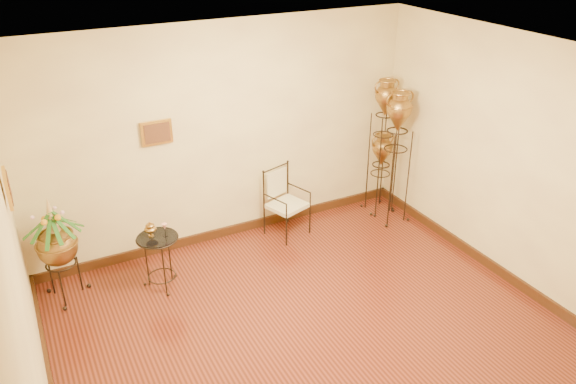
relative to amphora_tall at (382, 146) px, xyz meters
name	(u,v)px	position (x,y,z in m)	size (l,w,h in m)	color
ground	(326,348)	(-2.15, -2.15, -0.99)	(5.00, 5.00, 0.00)	maroon
room_shell	(331,193)	(-2.16, -2.14, 0.74)	(5.02, 5.02, 2.81)	#F4E79D
amphora_tall	(382,146)	(0.00, 0.00, 0.00)	(0.44, 0.44, 1.94)	black
amphora_mid	(395,157)	(0.00, -0.29, -0.05)	(0.54, 0.54, 1.86)	black
amphora_short	(380,172)	(0.00, 0.00, -0.40)	(0.46, 0.46, 1.18)	black
planter_urn	(56,242)	(-4.30, -0.09, -0.28)	(0.73, 0.73, 1.27)	black
armchair	(287,203)	(-1.47, 0.00, -0.53)	(0.64, 0.62, 0.92)	black
side_table	(160,261)	(-3.29, -0.39, -0.65)	(0.60, 0.60, 0.83)	black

